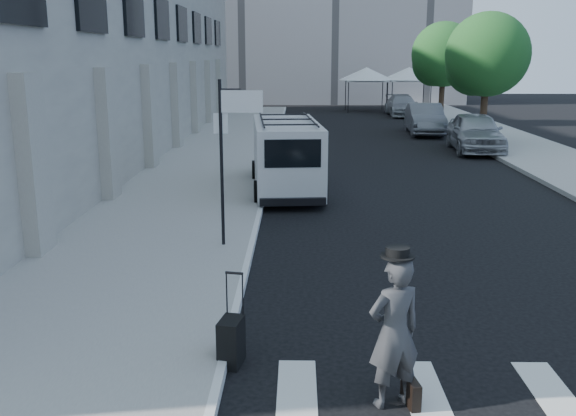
{
  "coord_description": "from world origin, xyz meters",
  "views": [
    {
      "loc": [
        -1.0,
        -10.04,
        4.15
      ],
      "look_at": [
        -1.18,
        1.79,
        1.3
      ],
      "focal_mm": 40.0,
      "sensor_mm": 36.0,
      "label": 1
    }
  ],
  "objects_px": {
    "parked_car_a": "(475,132)",
    "parked_car_b": "(425,119)",
    "suitcase": "(231,342)",
    "parked_car_c": "(402,106)",
    "businessman": "(394,333)",
    "briefcase": "(411,392)",
    "cargo_van": "(286,155)"
  },
  "relations": [
    {
      "from": "parked_car_a",
      "to": "parked_car_b",
      "type": "height_order",
      "value": "parked_car_a"
    },
    {
      "from": "parked_car_a",
      "to": "suitcase",
      "type": "bearing_deg",
      "value": -108.88
    },
    {
      "from": "suitcase",
      "to": "parked_car_c",
      "type": "relative_size",
      "value": 0.26
    },
    {
      "from": "businessman",
      "to": "suitcase",
      "type": "xyz_separation_m",
      "value": [
        -2.05,
        1.0,
        -0.6
      ]
    },
    {
      "from": "businessman",
      "to": "briefcase",
      "type": "relative_size",
      "value": 4.27
    },
    {
      "from": "suitcase",
      "to": "parked_car_a",
      "type": "bearing_deg",
      "value": 77.72
    },
    {
      "from": "parked_car_a",
      "to": "parked_car_b",
      "type": "xyz_separation_m",
      "value": [
        -0.99,
        6.21,
        -0.05
      ]
    },
    {
      "from": "parked_car_a",
      "to": "parked_car_c",
      "type": "xyz_separation_m",
      "value": [
        -0.58,
        16.47,
        -0.16
      ]
    },
    {
      "from": "cargo_van",
      "to": "parked_car_a",
      "type": "xyz_separation_m",
      "value": [
        8.08,
        8.49,
        -0.28
      ]
    },
    {
      "from": "briefcase",
      "to": "parked_car_c",
      "type": "distance_m",
      "value": 37.82
    },
    {
      "from": "parked_car_c",
      "to": "businessman",
      "type": "bearing_deg",
      "value": -99.63
    },
    {
      "from": "parked_car_a",
      "to": "businessman",
      "type": "bearing_deg",
      "value": -102.91
    },
    {
      "from": "businessman",
      "to": "cargo_van",
      "type": "distance_m",
      "value": 12.52
    },
    {
      "from": "parked_car_b",
      "to": "parked_car_c",
      "type": "relative_size",
      "value": 1.01
    },
    {
      "from": "parked_car_c",
      "to": "parked_car_b",
      "type": "bearing_deg",
      "value": -92.84
    },
    {
      "from": "businessman",
      "to": "suitcase",
      "type": "distance_m",
      "value": 2.36
    },
    {
      "from": "businessman",
      "to": "cargo_van",
      "type": "bearing_deg",
      "value": -105.47
    },
    {
      "from": "briefcase",
      "to": "parked_car_c",
      "type": "height_order",
      "value": "parked_car_c"
    },
    {
      "from": "businessman",
      "to": "suitcase",
      "type": "bearing_deg",
      "value": -48.49
    },
    {
      "from": "briefcase",
      "to": "cargo_van",
      "type": "xyz_separation_m",
      "value": [
        -1.75,
        12.43,
        0.96
      ]
    },
    {
      "from": "parked_car_a",
      "to": "parked_car_b",
      "type": "relative_size",
      "value": 1.03
    },
    {
      "from": "cargo_van",
      "to": "parked_car_b",
      "type": "xyz_separation_m",
      "value": [
        7.08,
        14.69,
        -0.33
      ]
    },
    {
      "from": "businessman",
      "to": "cargo_van",
      "type": "relative_size",
      "value": 0.32
    },
    {
      "from": "suitcase",
      "to": "parked_car_c",
      "type": "distance_m",
      "value": 37.26
    },
    {
      "from": "suitcase",
      "to": "parked_car_c",
      "type": "xyz_separation_m",
      "value": [
        8.03,
        36.38,
        0.36
      ]
    },
    {
      "from": "suitcase",
      "to": "briefcase",
      "type": "bearing_deg",
      "value": -12.63
    },
    {
      "from": "briefcase",
      "to": "suitcase",
      "type": "relative_size",
      "value": 0.35
    },
    {
      "from": "businessman",
      "to": "parked_car_a",
      "type": "distance_m",
      "value": 21.92
    },
    {
      "from": "suitcase",
      "to": "parked_car_b",
      "type": "xyz_separation_m",
      "value": [
        7.61,
        26.12,
        0.46
      ]
    },
    {
      "from": "parked_car_b",
      "to": "cargo_van",
      "type": "bearing_deg",
      "value": -112.29
    },
    {
      "from": "cargo_van",
      "to": "parked_car_a",
      "type": "height_order",
      "value": "cargo_van"
    },
    {
      "from": "cargo_van",
      "to": "parked_car_c",
      "type": "xyz_separation_m",
      "value": [
        7.5,
        24.95,
        -0.43
      ]
    }
  ]
}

